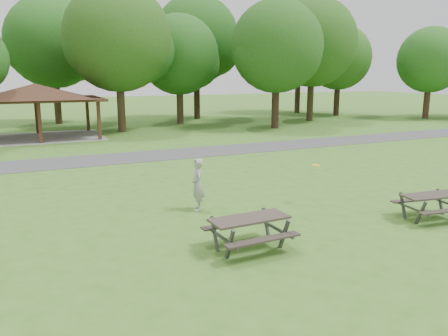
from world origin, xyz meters
TOP-DOWN VIEW (x-y plane):
  - ground at (0.00, 0.00)m, footprint 160.00×160.00m
  - asphalt_path at (0.00, 14.00)m, footprint 120.00×3.20m
  - pavilion at (-4.00, 24.00)m, footprint 8.60×7.01m
  - tree_row_e at (2.10, 25.03)m, footprint 8.40×8.00m
  - tree_row_f at (8.09, 28.53)m, footprint 7.35×7.00m
  - tree_row_g at (14.09, 22.03)m, footprint 7.77×7.40m
  - tree_row_h at (20.10, 25.53)m, footprint 8.61×8.20m
  - tree_row_i at (26.08, 29.03)m, footprint 7.14×6.80m
  - tree_row_j at (32.08, 22.53)m, footprint 6.72×6.40m
  - tree_deep_b at (-1.90, 33.03)m, footprint 8.40×8.00m
  - tree_deep_c at (11.10, 32.03)m, footprint 8.82×8.40m
  - tree_deep_d at (24.10, 33.53)m, footprint 8.40×8.00m
  - picnic_table_middle at (-0.03, 0.25)m, footprint 2.07×1.69m
  - picnic_table_far at (6.18, -0.01)m, footprint 2.04×1.73m
  - frisbee_in_flight at (3.92, 2.85)m, footprint 0.27×0.27m
  - frisbee_thrower at (-0.02, 3.85)m, footprint 0.55×0.71m

SIDE VIEW (x-z plane):
  - ground at x=0.00m, z-range 0.00..0.00m
  - asphalt_path at x=0.00m, z-range 0.00..0.02m
  - picnic_table_far at x=6.18m, z-range 0.19..1.00m
  - picnic_table_middle at x=-0.03m, z-range 0.21..1.08m
  - frisbee_thrower at x=-0.02m, z-range 0.00..1.73m
  - frisbee_in_flight at x=3.92m, z-range 1.35..1.37m
  - pavilion at x=-4.00m, z-range 1.18..4.94m
  - tree_row_j at x=32.08m, z-range 1.08..10.04m
  - tree_row_f at x=8.09m, z-range 1.06..10.62m
  - tree_row_i at x=26.08m, z-range 1.15..10.67m
  - tree_row_g at x=14.09m, z-range 1.20..11.46m
  - tree_row_e at x=2.10m, z-range 1.27..12.29m
  - tree_deep_b at x=-1.90m, z-range 1.32..12.45m
  - tree_row_h at x=20.10m, z-range 1.34..12.71m
  - tree_deep_d at x=24.10m, z-range 1.39..12.66m
  - tree_deep_c at x=11.10m, z-range 1.49..13.39m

